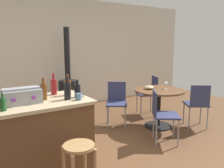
% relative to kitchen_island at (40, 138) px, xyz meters
% --- Properties ---
extents(ground_plane, '(8.80, 8.80, 0.00)m').
position_rel_kitchen_island_xyz_m(ground_plane, '(1.35, -0.15, -0.47)').
color(ground_plane, brown).
extents(back_wall, '(8.00, 0.10, 2.70)m').
position_rel_kitchen_island_xyz_m(back_wall, '(1.35, 2.77, 0.88)').
color(back_wall, beige).
rests_on(back_wall, ground_plane).
extents(kitchen_island, '(1.20, 0.78, 0.94)m').
position_rel_kitchen_island_xyz_m(kitchen_island, '(0.00, 0.00, 0.00)').
color(kitchen_island, brown).
rests_on(kitchen_island, ground_plane).
extents(wooden_stool, '(0.31, 0.31, 0.63)m').
position_rel_kitchen_island_xyz_m(wooden_stool, '(0.18, -0.75, -0.02)').
color(wooden_stool, '#A37A4C').
rests_on(wooden_stool, ground_plane).
extents(dining_table, '(0.96, 0.96, 0.74)m').
position_rel_kitchen_island_xyz_m(dining_table, '(2.39, 0.39, 0.09)').
color(dining_table, black).
rests_on(dining_table, ground_plane).
extents(folding_chair_near, '(0.53, 0.53, 0.88)m').
position_rel_kitchen_island_xyz_m(folding_chair_near, '(2.78, 1.08, 0.05)').
color(folding_chair_near, navy).
rests_on(folding_chair_near, ground_plane).
extents(folding_chair_far, '(0.56, 0.56, 0.85)m').
position_rel_kitchen_island_xyz_m(folding_chair_far, '(1.77, 0.92, 0.03)').
color(folding_chair_far, navy).
rests_on(folding_chair_far, ground_plane).
extents(folding_chair_left, '(0.56, 0.56, 0.86)m').
position_rel_kitchen_island_xyz_m(folding_chair_left, '(1.91, -0.16, 0.04)').
color(folding_chair_left, navy).
rests_on(folding_chair_left, ground_plane).
extents(folding_chair_right, '(0.55, 0.55, 0.86)m').
position_rel_kitchen_island_xyz_m(folding_chair_right, '(2.94, -0.07, 0.03)').
color(folding_chair_right, navy).
rests_on(folding_chair_right, ground_plane).
extents(wood_stove, '(0.44, 0.45, 1.96)m').
position_rel_kitchen_island_xyz_m(wood_stove, '(1.30, 2.24, 0.04)').
color(wood_stove, black).
rests_on(wood_stove, ground_plane).
extents(toolbox, '(0.42, 0.23, 0.18)m').
position_rel_kitchen_island_xyz_m(toolbox, '(-0.18, -0.03, 0.55)').
color(toolbox, gray).
rests_on(toolbox, kitchen_island).
extents(bottle_0, '(0.08, 0.08, 0.28)m').
position_rel_kitchen_island_xyz_m(bottle_0, '(0.33, -0.13, 0.57)').
color(bottle_0, black).
rests_on(bottle_0, kitchen_island).
extents(bottle_1, '(0.08, 0.08, 0.28)m').
position_rel_kitchen_island_xyz_m(bottle_1, '(0.42, 0.09, 0.57)').
color(bottle_1, '#603314').
rests_on(bottle_1, kitchen_island).
extents(bottle_2, '(0.08, 0.08, 0.22)m').
position_rel_kitchen_island_xyz_m(bottle_2, '(0.48, -0.09, 0.55)').
color(bottle_2, black).
rests_on(bottle_2, kitchen_island).
extents(bottle_3, '(0.08, 0.08, 0.27)m').
position_rel_kitchen_island_xyz_m(bottle_3, '(0.08, 0.00, 0.57)').
color(bottle_3, '#603314').
rests_on(bottle_3, kitchen_island).
extents(bottle_5, '(0.06, 0.06, 0.18)m').
position_rel_kitchen_island_xyz_m(bottle_5, '(-0.40, -0.22, 0.54)').
color(bottle_5, '#194C23').
rests_on(bottle_5, kitchen_island).
extents(bottle_6, '(0.08, 0.08, 0.29)m').
position_rel_kitchen_island_xyz_m(bottle_6, '(0.28, 0.22, 0.58)').
color(bottle_6, maroon).
rests_on(bottle_6, kitchen_island).
extents(cup_1, '(0.11, 0.07, 0.08)m').
position_rel_kitchen_island_xyz_m(cup_1, '(0.43, -0.23, 0.51)').
color(cup_1, '#4C7099').
rests_on(cup_1, kitchen_island).
extents(wine_glass, '(0.07, 0.07, 0.14)m').
position_rel_kitchen_island_xyz_m(wine_glass, '(2.52, 0.35, 0.38)').
color(wine_glass, silver).
rests_on(wine_glass, dining_table).
extents(serving_bowl, '(0.18, 0.18, 0.07)m').
position_rel_kitchen_island_xyz_m(serving_bowl, '(2.25, 0.52, 0.30)').
color(serving_bowl, tan).
rests_on(serving_bowl, dining_table).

